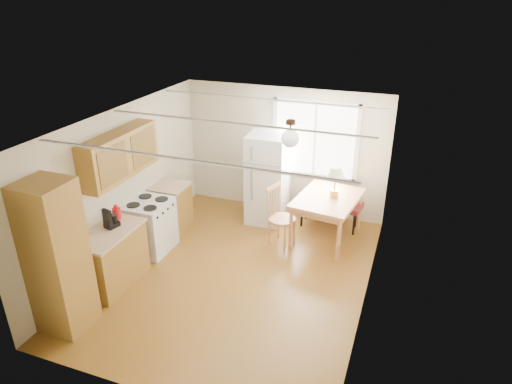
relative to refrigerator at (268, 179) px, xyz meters
The scene contains 11 objects.
room_shell 1.97m from the refrigerator, 85.60° to the right, with size 4.60×5.60×2.62m.
kitchen_run 3.00m from the refrigerator, 121.44° to the right, with size 0.65×3.40×2.20m.
window_unit 1.15m from the refrigerator, 36.06° to the left, with size 1.64×0.05×1.51m.
pendant_light 2.22m from the refrigerator, 60.97° to the right, with size 0.26×0.26×0.40m.
refrigerator is the anchor object (origin of this frame).
bench 1.26m from the refrigerator, ahead, with size 1.21×0.56×0.54m.
dining_table 1.28m from the refrigerator, 14.98° to the right, with size 1.17×1.45×0.83m.
chair 0.91m from the refrigerator, 59.81° to the right, with size 0.51×0.50×1.08m.
table_lamp 1.40m from the refrigerator, 11.76° to the right, with size 0.32×0.32×0.55m.
coffee_maker 3.08m from the refrigerator, 120.72° to the right, with size 0.21×0.25×0.32m.
kettle 2.91m from the refrigerator, 124.64° to the right, with size 0.13×0.13×0.25m.
Camera 1 is at (2.38, -5.60, 4.23)m, focal length 32.00 mm.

